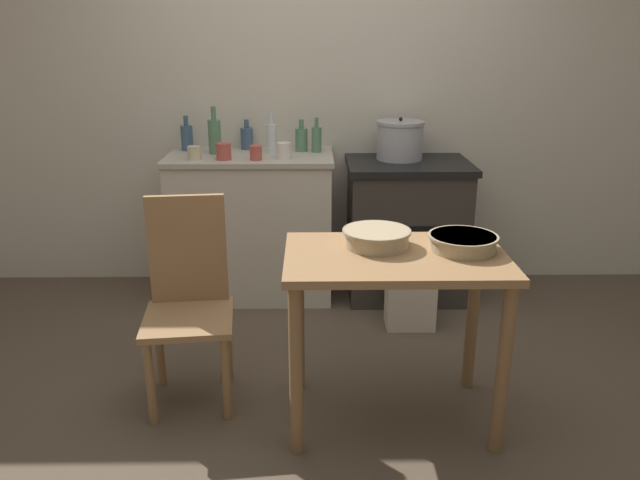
# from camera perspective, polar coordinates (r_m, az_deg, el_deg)

# --- Properties ---
(ground_plane) EXTENTS (14.00, 14.00, 0.00)m
(ground_plane) POSITION_cam_1_polar(r_m,az_deg,el_deg) (3.08, 0.15, -14.07)
(ground_plane) COLOR brown
(wall_back) EXTENTS (8.00, 0.07, 2.55)m
(wall_back) POSITION_cam_1_polar(r_m,az_deg,el_deg) (4.20, -0.20, 13.24)
(wall_back) COLOR beige
(wall_back) RESTS_ON ground_plane
(counter_cabinet) EXTENTS (1.04, 0.58, 0.93)m
(counter_cabinet) POSITION_cam_1_polar(r_m,az_deg,el_deg) (4.07, -6.20, 1.33)
(counter_cabinet) COLOR beige
(counter_cabinet) RESTS_ON ground_plane
(stove) EXTENTS (0.77, 0.62, 0.89)m
(stove) POSITION_cam_1_polar(r_m,az_deg,el_deg) (4.09, 7.84, 1.04)
(stove) COLOR #38332D
(stove) RESTS_ON ground_plane
(work_table) EXTENTS (0.92, 0.60, 0.78)m
(work_table) POSITION_cam_1_polar(r_m,az_deg,el_deg) (2.66, 6.82, -4.20)
(work_table) COLOR #997047
(work_table) RESTS_ON ground_plane
(chair) EXTENTS (0.44, 0.44, 0.95)m
(chair) POSITION_cam_1_polar(r_m,az_deg,el_deg) (2.95, -11.92, -5.14)
(chair) COLOR #997047
(chair) RESTS_ON ground_plane
(flour_sack) EXTENTS (0.28, 0.20, 0.35)m
(flour_sack) POSITION_cam_1_polar(r_m,az_deg,el_deg) (3.71, 8.25, -5.33)
(flour_sack) COLOR beige
(flour_sack) RESTS_ON ground_plane
(stock_pot) EXTENTS (0.30, 0.30, 0.27)m
(stock_pot) POSITION_cam_1_polar(r_m,az_deg,el_deg) (4.03, 7.32, 9.04)
(stock_pot) COLOR #A8A8AD
(stock_pot) RESTS_ON stove
(mixing_bowl_large) EXTENTS (0.29, 0.29, 0.07)m
(mixing_bowl_large) POSITION_cam_1_polar(r_m,az_deg,el_deg) (2.68, 5.19, 0.28)
(mixing_bowl_large) COLOR tan
(mixing_bowl_large) RESTS_ON work_table
(mixing_bowl_small) EXTENTS (0.29, 0.29, 0.07)m
(mixing_bowl_small) POSITION_cam_1_polar(r_m,az_deg,el_deg) (2.69, 12.93, -0.14)
(mixing_bowl_small) COLOR tan
(mixing_bowl_small) RESTS_ON work_table
(bottle_far_left) EXTENTS (0.06, 0.06, 0.22)m
(bottle_far_left) POSITION_cam_1_polar(r_m,az_deg,el_deg) (4.01, -0.32, 9.24)
(bottle_far_left) COLOR #517F5B
(bottle_far_left) RESTS_ON counter_cabinet
(bottle_left) EXTENTS (0.08, 0.08, 0.29)m
(bottle_left) POSITION_cam_1_polar(r_m,az_deg,el_deg) (4.01, -9.61, 9.40)
(bottle_left) COLOR #517F5B
(bottle_left) RESTS_ON counter_cabinet
(bottle_mid_left) EXTENTS (0.08, 0.08, 0.22)m
(bottle_mid_left) POSITION_cam_1_polar(r_m,az_deg,el_deg) (4.16, -12.07, 9.19)
(bottle_mid_left) COLOR #3D5675
(bottle_mid_left) RESTS_ON counter_cabinet
(bottle_center_left) EXTENTS (0.06, 0.06, 0.25)m
(bottle_center_left) POSITION_cam_1_polar(r_m,az_deg,el_deg) (4.00, -4.44, 9.32)
(bottle_center_left) COLOR silver
(bottle_center_left) RESTS_ON counter_cabinet
(bottle_center) EXTENTS (0.08, 0.08, 0.20)m
(bottle_center) POSITION_cam_1_polar(r_m,az_deg,el_deg) (4.04, -1.71, 9.22)
(bottle_center) COLOR #517F5B
(bottle_center) RESTS_ON counter_cabinet
(bottle_center_right) EXTENTS (0.08, 0.08, 0.19)m
(bottle_center_right) POSITION_cam_1_polar(r_m,az_deg,el_deg) (4.14, -6.70, 9.27)
(bottle_center_right) COLOR #3D5675
(bottle_center_right) RESTS_ON counter_cabinet
(cup_mid_right) EXTENTS (0.09, 0.09, 0.10)m
(cup_mid_right) POSITION_cam_1_polar(r_m,az_deg,el_deg) (3.80, -3.35, 8.15)
(cup_mid_right) COLOR silver
(cup_mid_right) RESTS_ON counter_cabinet
(cup_right) EXTENTS (0.09, 0.09, 0.10)m
(cup_right) POSITION_cam_1_polar(r_m,az_deg,el_deg) (3.81, -8.80, 8.01)
(cup_right) COLOR #B74C42
(cup_right) RESTS_ON counter_cabinet
(cup_far_right) EXTENTS (0.08, 0.08, 0.08)m
(cup_far_right) POSITION_cam_1_polar(r_m,az_deg,el_deg) (3.84, -11.42, 7.81)
(cup_far_right) COLOR beige
(cup_far_right) RESTS_ON counter_cabinet
(cup_end_right) EXTENTS (0.07, 0.07, 0.09)m
(cup_end_right) POSITION_cam_1_polar(r_m,az_deg,el_deg) (3.78, -5.89, 7.94)
(cup_end_right) COLOR #B74C42
(cup_end_right) RESTS_ON counter_cabinet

